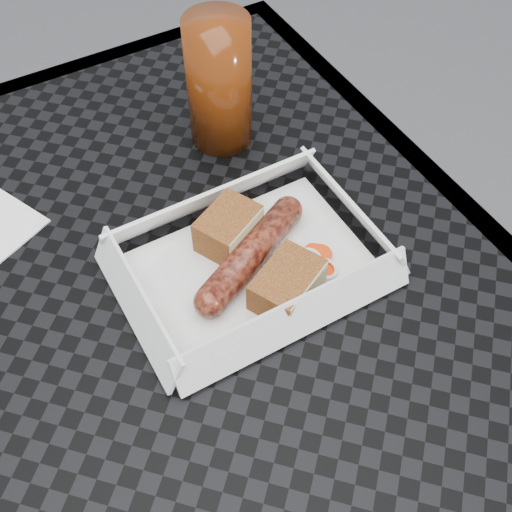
{
  "coord_description": "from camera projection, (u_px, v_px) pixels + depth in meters",
  "views": [
    {
      "loc": [
        -0.03,
        -0.33,
        1.25
      ],
      "look_at": [
        0.15,
        -0.02,
        0.78
      ],
      "focal_mm": 45.0,
      "sensor_mm": 36.0,
      "label": 1
    }
  ],
  "objects": [
    {
      "name": "bread_near",
      "position": [
        228.0,
        228.0,
        0.63
      ],
      "size": [
        0.07,
        0.07,
        0.04
      ],
      "primitive_type": "cube",
      "rotation": [
        0.0,
        0.0,
        0.46
      ],
      "color": "brown",
      "rests_on": "food_tray"
    },
    {
      "name": "food_tray",
      "position": [
        251.0,
        266.0,
        0.63
      ],
      "size": [
        0.22,
        0.15,
        0.0
      ],
      "primitive_type": "cube",
      "color": "white",
      "rests_on": "patio_table"
    },
    {
      "name": "patio_table",
      "position": [
        120.0,
        366.0,
        0.65
      ],
      "size": [
        0.8,
        0.8,
        0.74
      ],
      "color": "black",
      "rests_on": "ground"
    },
    {
      "name": "bratwurst",
      "position": [
        251.0,
        254.0,
        0.61
      ],
      "size": [
        0.15,
        0.09,
        0.03
      ],
      "rotation": [
        0.0,
        0.0,
        0.46
      ],
      "color": "maroon",
      "rests_on": "food_tray"
    },
    {
      "name": "bread_far",
      "position": [
        287.0,
        285.0,
        0.59
      ],
      "size": [
        0.08,
        0.07,
        0.03
      ],
      "primitive_type": "cube",
      "rotation": [
        0.0,
        0.0,
        0.46
      ],
      "color": "brown",
      "rests_on": "food_tray"
    },
    {
      "name": "drink_glass",
      "position": [
        219.0,
        83.0,
        0.68
      ],
      "size": [
        0.07,
        0.07,
        0.15
      ],
      "primitive_type": "cylinder",
      "color": "#541F07",
      "rests_on": "patio_table"
    },
    {
      "name": "veg_garnish",
      "position": [
        317.0,
        265.0,
        0.62
      ],
      "size": [
        0.03,
        0.03,
        0.0
      ],
      "color": "#EF390A",
      "rests_on": "food_tray"
    }
  ]
}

